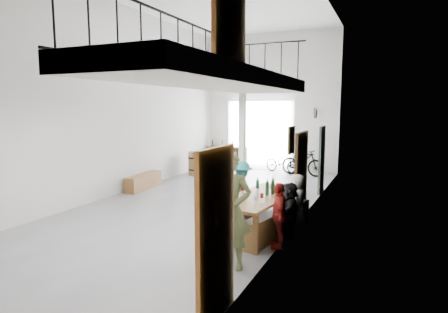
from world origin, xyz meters
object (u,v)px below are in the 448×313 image
at_px(bench_inner, 233,218).
at_px(tasting_table, 260,200).
at_px(serving_counter, 227,157).
at_px(bicycle_near, 282,163).
at_px(side_bench, 144,181).
at_px(oak_barrel, 196,163).
at_px(host_standing, 230,210).

bearing_deg(bench_inner, tasting_table, 3.30).
height_order(serving_counter, bicycle_near, serving_counter).
relative_size(tasting_table, side_bench, 1.50).
bearing_deg(side_bench, bench_inner, -31.46).
distance_m(oak_barrel, bicycle_near, 3.36).
xyz_separation_m(tasting_table, side_bench, (-4.70, 2.53, -0.47)).
bearing_deg(oak_barrel, bench_inner, -54.90).
xyz_separation_m(oak_barrel, bicycle_near, (2.85, 1.78, -0.04)).
height_order(bench_inner, oak_barrel, oak_barrel).
relative_size(oak_barrel, host_standing, 0.47).
distance_m(bench_inner, oak_barrel, 6.51).
bearing_deg(serving_counter, side_bench, -97.88).
bearing_deg(host_standing, bench_inner, 99.46).
xyz_separation_m(bench_inner, serving_counter, (-3.36, 7.38, 0.19)).
relative_size(serving_counter, bicycle_near, 1.11).
xyz_separation_m(bench_inner, oak_barrel, (-3.74, 5.32, 0.19)).
relative_size(tasting_table, host_standing, 1.33).
height_order(tasting_table, bicycle_near, bicycle_near).
distance_m(host_standing, bicycle_near, 9.01).
bearing_deg(side_bench, tasting_table, -28.31).
height_order(bench_inner, serving_counter, serving_counter).
height_order(serving_counter, host_standing, host_standing).
height_order(side_bench, bicycle_near, bicycle_near).
height_order(oak_barrel, host_standing, host_standing).
height_order(side_bench, host_standing, host_standing).
bearing_deg(side_bench, serving_counter, 81.24).
distance_m(tasting_table, oak_barrel, 6.88).
distance_m(side_bench, serving_counter, 4.93).
relative_size(bench_inner, oak_barrel, 2.49).
bearing_deg(bicycle_near, tasting_table, -147.22).
height_order(side_bench, oak_barrel, oak_barrel).
bearing_deg(oak_barrel, bicycle_near, 32.00).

